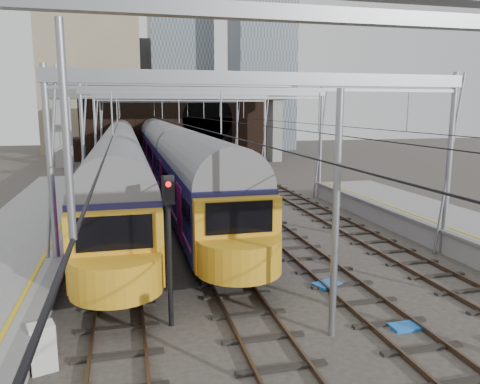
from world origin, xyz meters
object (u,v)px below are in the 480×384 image
object	(u,v)px
train_second	(121,147)
signal_near_left	(169,232)
train_main	(160,145)
relay_cabinet	(42,347)

from	to	relation	value
train_second	signal_near_left	xyz separation A→B (m)	(1.55, -35.17, 0.33)
train_main	train_second	distance (m)	4.43
train_main	relay_cabinet	xyz separation A→B (m)	(-5.80, -38.70, -2.05)
train_second	signal_near_left	world-z (taller)	train_second
train_second	signal_near_left	distance (m)	35.20
train_main	signal_near_left	distance (m)	37.16
relay_cabinet	train_main	bearing A→B (deg)	63.77
signal_near_left	relay_cabinet	distance (m)	4.38
train_main	train_second	size ratio (longest dim) A/B	1.03
train_second	relay_cabinet	distance (m)	36.89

